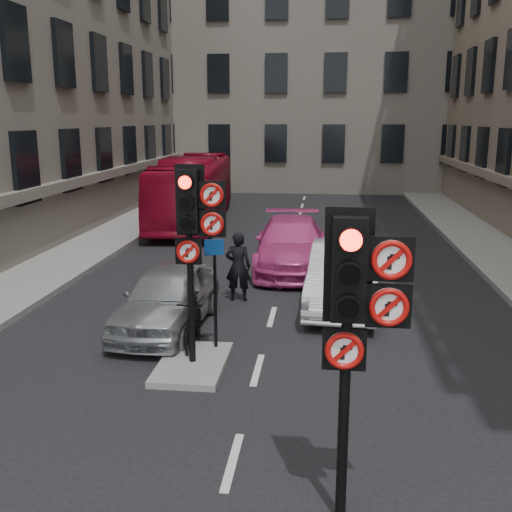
% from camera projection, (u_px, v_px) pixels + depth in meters
% --- Properties ---
extents(pavement_left, '(3.00, 50.00, 0.16)m').
position_uv_depth(pavement_left, '(51.00, 264.00, 18.44)').
color(pavement_left, gray).
rests_on(pavement_left, ground).
extents(centre_island, '(1.20, 2.00, 0.12)m').
position_uv_depth(centre_island, '(193.00, 364.00, 11.00)').
color(centre_island, gray).
rests_on(centre_island, ground).
extents(building_far, '(30.00, 14.00, 20.00)m').
position_uv_depth(building_far, '(312.00, 34.00, 40.57)').
color(building_far, gray).
rests_on(building_far, ground).
extents(signal_near, '(0.91, 0.40, 3.58)m').
position_uv_depth(signal_near, '(356.00, 303.00, 6.26)').
color(signal_near, black).
rests_on(signal_near, ground).
extents(signal_far, '(0.91, 0.40, 3.58)m').
position_uv_depth(signal_far, '(194.00, 222.00, 10.39)').
color(signal_far, black).
rests_on(signal_far, centre_island).
extents(car_silver, '(1.84, 4.11, 1.37)m').
position_uv_depth(car_silver, '(167.00, 298.00, 12.91)').
color(car_silver, '#A0A3A8').
rests_on(car_silver, ground).
extents(car_white, '(1.90, 4.64, 1.50)m').
position_uv_depth(car_white, '(344.00, 276.00, 14.47)').
color(car_white, silver).
rests_on(car_white, ground).
extents(car_pink, '(2.35, 5.31, 1.51)m').
position_uv_depth(car_pink, '(291.00, 244.00, 18.03)').
color(car_pink, '#D23E8A').
rests_on(car_pink, ground).
extents(bus_red, '(3.18, 10.47, 2.88)m').
position_uv_depth(bus_red, '(193.00, 190.00, 25.81)').
color(bus_red, maroon).
rests_on(bus_red, ground).
extents(motorcycle, '(0.58, 1.78, 1.06)m').
position_uv_depth(motorcycle, '(193.00, 321.00, 11.89)').
color(motorcycle, black).
rests_on(motorcycle, ground).
extents(motorcyclist, '(0.66, 0.45, 1.74)m').
position_uv_depth(motorcyclist, '(238.00, 267.00, 14.85)').
color(motorcyclist, black).
rests_on(motorcyclist, ground).
extents(info_sign, '(0.36, 0.16, 2.14)m').
position_uv_depth(info_sign, '(215.00, 278.00, 11.35)').
color(info_sign, black).
rests_on(info_sign, centre_island).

